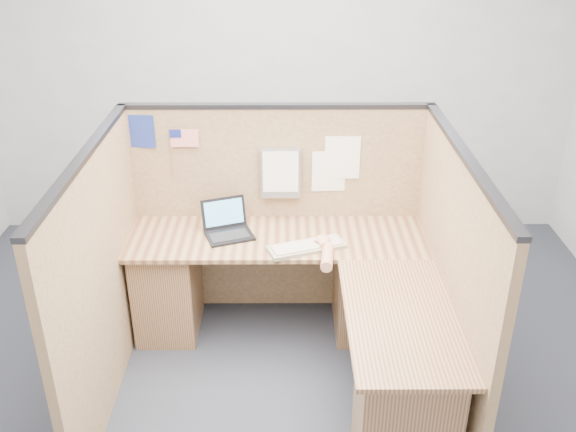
{
  "coord_description": "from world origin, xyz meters",
  "views": [
    {
      "loc": [
        0.06,
        -3.01,
        2.74
      ],
      "look_at": [
        0.07,
        0.5,
        0.97
      ],
      "focal_mm": 40.0,
      "sensor_mm": 36.0,
      "label": 1
    }
  ],
  "objects_px": {
    "laptop": "(230,226)",
    "keyboard": "(307,247)",
    "mouse": "(323,243)",
    "l_desk": "(306,314)"
  },
  "relations": [
    {
      "from": "laptop",
      "to": "l_desk",
      "type": "bearing_deg",
      "value": -61.94
    },
    {
      "from": "l_desk",
      "to": "keyboard",
      "type": "bearing_deg",
      "value": 88.61
    },
    {
      "from": "keyboard",
      "to": "mouse",
      "type": "xyz_separation_m",
      "value": [
        0.11,
        0.04,
        0.01
      ]
    },
    {
      "from": "keyboard",
      "to": "mouse",
      "type": "bearing_deg",
      "value": 0.1
    },
    {
      "from": "l_desk",
      "to": "keyboard",
      "type": "xyz_separation_m",
      "value": [
        0.01,
        0.23,
        0.35
      ]
    },
    {
      "from": "l_desk",
      "to": "laptop",
      "type": "height_order",
      "value": "laptop"
    },
    {
      "from": "laptop",
      "to": "keyboard",
      "type": "height_order",
      "value": "laptop"
    },
    {
      "from": "keyboard",
      "to": "mouse",
      "type": "distance_m",
      "value": 0.11
    },
    {
      "from": "laptop",
      "to": "keyboard",
      "type": "bearing_deg",
      "value": -43.55
    },
    {
      "from": "laptop",
      "to": "mouse",
      "type": "bearing_deg",
      "value": -36.52
    }
  ]
}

